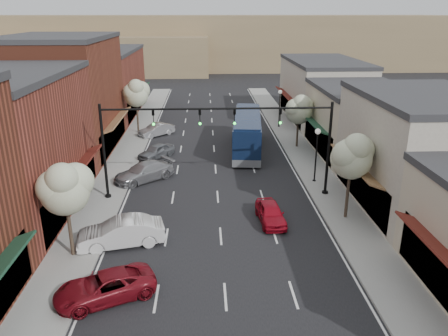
{
  "coord_description": "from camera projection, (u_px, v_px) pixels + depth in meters",
  "views": [
    {
      "loc": [
        -0.84,
        -21.59,
        12.91
      ],
      "look_at": [
        0.47,
        8.14,
        2.2
      ],
      "focal_mm": 35.0,
      "sensor_mm": 36.0,
      "label": 1
    }
  ],
  "objects": [
    {
      "name": "ground",
      "position": [
        222.0,
        253.0,
        24.7
      ],
      "size": [
        160.0,
        160.0,
        0.0
      ],
      "primitive_type": "plane",
      "color": "black",
      "rests_on": "ground"
    },
    {
      "name": "sidewalk_left",
      "position": [
        127.0,
        154.0,
        41.72
      ],
      "size": [
        2.8,
        73.0,
        0.15
      ],
      "primitive_type": "cube",
      "color": "gray",
      "rests_on": "ground"
    },
    {
      "name": "sidewalk_right",
      "position": [
        301.0,
        151.0,
        42.42
      ],
      "size": [
        2.8,
        73.0,
        0.15
      ],
      "primitive_type": "cube",
      "color": "gray",
      "rests_on": "ground"
    },
    {
      "name": "curb_left",
      "position": [
        141.0,
        153.0,
        41.78
      ],
      "size": [
        0.25,
        73.0,
        0.17
      ],
      "primitive_type": "cube",
      "color": "gray",
      "rests_on": "ground"
    },
    {
      "name": "curb_right",
      "position": [
        286.0,
        152.0,
        42.36
      ],
      "size": [
        0.25,
        73.0,
        0.17
      ],
      "primitive_type": "cube",
      "color": "gray",
      "rests_on": "ground"
    },
    {
      "name": "bldg_left_midfar",
      "position": [
        63.0,
        96.0,
        41.08
      ],
      "size": [
        10.14,
        14.1,
        10.9
      ],
      "color": "brown",
      "rests_on": "ground"
    },
    {
      "name": "bldg_left_far",
      "position": [
        101.0,
        83.0,
        56.54
      ],
      "size": [
        10.14,
        18.1,
        8.4
      ],
      "color": "brown",
      "rests_on": "ground"
    },
    {
      "name": "bldg_right_midnear",
      "position": [
        420.0,
        152.0,
        29.59
      ],
      "size": [
        9.14,
        12.1,
        7.9
      ],
      "color": "#B6AD9C",
      "rests_on": "ground"
    },
    {
      "name": "bldg_right_midfar",
      "position": [
        359.0,
        121.0,
        41.12
      ],
      "size": [
        9.14,
        12.1,
        6.4
      ],
      "color": "#B5A790",
      "rests_on": "ground"
    },
    {
      "name": "bldg_right_far",
      "position": [
        322.0,
        90.0,
        54.11
      ],
      "size": [
        9.14,
        16.1,
        7.4
      ],
      "color": "#B6AD9C",
      "rests_on": "ground"
    },
    {
      "name": "hill_far",
      "position": [
        207.0,
        41.0,
        107.27
      ],
      "size": [
        120.0,
        30.0,
        12.0
      ],
      "primitive_type": "cube",
      "color": "#7A6647",
      "rests_on": "ground"
    },
    {
      "name": "hill_near",
      "position": [
        94.0,
        54.0,
        95.63
      ],
      "size": [
        50.0,
        20.0,
        8.0
      ],
      "primitive_type": "cube",
      "color": "#7A6647",
      "rests_on": "ground"
    },
    {
      "name": "signal_mast_right",
      "position": [
        297.0,
        135.0,
        30.89
      ],
      "size": [
        8.22,
        0.46,
        7.0
      ],
      "color": "black",
      "rests_on": "ground"
    },
    {
      "name": "signal_mast_left",
      "position": [
        137.0,
        137.0,
        30.42
      ],
      "size": [
        8.22,
        0.46,
        7.0
      ],
      "color": "black",
      "rests_on": "ground"
    },
    {
      "name": "tree_right_near",
      "position": [
        353.0,
        155.0,
        27.25
      ],
      "size": [
        2.85,
        2.65,
        5.95
      ],
      "color": "#47382B",
      "rests_on": "ground"
    },
    {
      "name": "tree_right_far",
      "position": [
        299.0,
        109.0,
        42.45
      ],
      "size": [
        2.85,
        2.65,
        5.43
      ],
      "color": "#47382B",
      "rests_on": "ground"
    },
    {
      "name": "tree_left_near",
      "position": [
        65.0,
        187.0,
        22.88
      ],
      "size": [
        2.85,
        2.65,
        5.69
      ],
      "color": "#47382B",
      "rests_on": "ground"
    },
    {
      "name": "tree_left_far",
      "position": [
        136.0,
        93.0,
        47.19
      ],
      "size": [
        2.85,
        2.65,
        6.13
      ],
      "color": "#47382B",
      "rests_on": "ground"
    },
    {
      "name": "lamp_post_near",
      "position": [
        317.0,
        147.0,
        33.88
      ],
      "size": [
        0.44,
        0.44,
        4.44
      ],
      "color": "black",
      "rests_on": "ground"
    },
    {
      "name": "lamp_post_far",
      "position": [
        280.0,
        102.0,
        50.33
      ],
      "size": [
        0.44,
        0.44,
        4.44
      ],
      "color": "black",
      "rests_on": "ground"
    },
    {
      "name": "coach_bus",
      "position": [
        247.0,
        132.0,
        42.5
      ],
      "size": [
        3.67,
        11.72,
        3.53
      ],
      "rotation": [
        0.0,
        0.0,
        -0.1
      ],
      "color": "#0D1B37",
      "rests_on": "ground"
    },
    {
      "name": "red_hatchback",
      "position": [
        271.0,
        213.0,
        28.13
      ],
      "size": [
        1.84,
        3.95,
        1.31
      ],
      "primitive_type": "imported",
      "rotation": [
        0.0,
        0.0,
        0.08
      ],
      "color": "maroon",
      "rests_on": "ground"
    },
    {
      "name": "parked_car_a",
      "position": [
        105.0,
        287.0,
        20.59
      ],
      "size": [
        5.19,
        3.91,
        1.31
      ],
      "primitive_type": "imported",
      "rotation": [
        0.0,
        0.0,
        -1.15
      ],
      "color": "maroon",
      "rests_on": "ground"
    },
    {
      "name": "parked_car_b",
      "position": [
        121.0,
        233.0,
        25.28
      ],
      "size": [
        5.25,
        2.85,
        1.64
      ],
      "primitive_type": "imported",
      "rotation": [
        0.0,
        0.0,
        -1.34
      ],
      "color": "silver",
      "rests_on": "ground"
    },
    {
      "name": "parked_car_c",
      "position": [
        144.0,
        172.0,
        35.06
      ],
      "size": [
        5.26,
        4.81,
        1.48
      ],
      "primitive_type": "imported",
      "rotation": [
        0.0,
        0.0,
        -0.89
      ],
      "color": "#929397",
      "rests_on": "ground"
    },
    {
      "name": "parked_car_d",
      "position": [
        156.0,
        151.0,
        40.54
      ],
      "size": [
        3.63,
        3.98,
        1.31
      ],
      "primitive_type": "imported",
      "rotation": [
        0.0,
        0.0,
        -0.68
      ],
      "color": "slate",
      "rests_on": "ground"
    },
    {
      "name": "parked_car_e",
      "position": [
        156.0,
        130.0,
        47.72
      ],
      "size": [
        4.02,
        3.81,
        1.35
      ],
      "primitive_type": "imported",
      "rotation": [
        0.0,
        0.0,
        -0.84
      ],
      "color": "#AAAAAF",
      "rests_on": "ground"
    }
  ]
}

